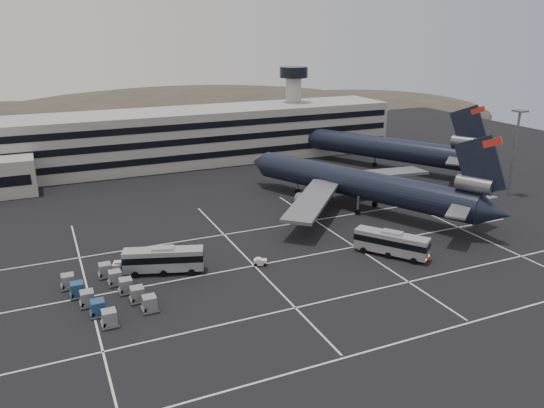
{
  "coord_description": "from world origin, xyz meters",
  "views": [
    {
      "loc": [
        -33.52,
        -64.14,
        34.31
      ],
      "look_at": [
        2.49,
        16.36,
        5.0
      ],
      "focal_mm": 35.0,
      "sensor_mm": 36.0,
      "label": 1
    }
  ],
  "objects": [
    {
      "name": "bus_near",
      "position": [
        15.2,
        -1.32,
        2.26
      ],
      "size": [
        8.98,
        11.07,
        4.12
      ],
      "rotation": [
        0.0,
        0.0,
        0.62
      ],
      "color": "#A2A5AA",
      "rests_on": "ground"
    },
    {
      "name": "tug_b",
      "position": [
        -4.99,
        3.85,
        0.56
      ],
      "size": [
        2.24,
        1.86,
        1.25
      ],
      "rotation": [
        0.0,
        0.0,
        1.16
      ],
      "color": "silver",
      "rests_on": "ground"
    },
    {
      "name": "lane_markings",
      "position": [
        0.95,
        0.72,
        0.01
      ],
      "size": [
        90.0,
        55.62,
        0.01
      ],
      "color": "silver",
      "rests_on": "ground"
    },
    {
      "name": "terminal",
      "position": [
        -2.95,
        71.14,
        6.93
      ],
      "size": [
        125.0,
        26.0,
        24.0
      ],
      "color": "gray",
      "rests_on": "ground"
    },
    {
      "name": "lightpole_right",
      "position": [
        58.0,
        15.0,
        11.82
      ],
      "size": [
        2.4,
        2.4,
        18.28
      ],
      "color": "slate",
      "rests_on": "ground"
    },
    {
      "name": "tug_a",
      "position": [
        -25.2,
        11.56,
        0.55
      ],
      "size": [
        1.74,
        2.2,
        1.25
      ],
      "rotation": [
        0.0,
        0.0,
        -0.33
      ],
      "color": "silver",
      "rests_on": "ground"
    },
    {
      "name": "ground",
      "position": [
        0.0,
        0.0,
        0.0
      ],
      "size": [
        260.0,
        260.0,
        0.0
      ],
      "primitive_type": "plane",
      "color": "black",
      "rests_on": "ground"
    },
    {
      "name": "trijet_main",
      "position": [
        23.3,
        19.97,
        5.25
      ],
      "size": [
        43.33,
        54.36,
        18.08
      ],
      "rotation": [
        0.0,
        0.0,
        0.43
      ],
      "color": "black",
      "rests_on": "ground"
    },
    {
      "name": "trijet_far",
      "position": [
        46.25,
        46.69,
        5.43
      ],
      "size": [
        34.32,
        53.0,
        18.08
      ],
      "rotation": [
        0.0,
        0.0,
        0.5
      ],
      "color": "black",
      "rests_on": "ground"
    },
    {
      "name": "bus_far",
      "position": [
        -19.04,
        7.16,
        2.24
      ],
      "size": [
        11.87,
        6.21,
        4.1
      ],
      "rotation": [
        0.0,
        0.0,
        1.25
      ],
      "color": "#A2A5AA",
      "rests_on": "ground"
    },
    {
      "name": "uld_cluster",
      "position": [
        -27.79,
        2.44,
        0.98
      ],
      "size": [
        11.7,
        16.93,
        2.01
      ],
      "rotation": [
        0.0,
        0.0,
        0.3
      ],
      "color": "#2D2D30",
      "rests_on": "ground"
    },
    {
      "name": "hills",
      "position": [
        17.99,
        170.0,
        -12.07
      ],
      "size": [
        352.0,
        180.0,
        44.0
      ],
      "color": "#38332B",
      "rests_on": "ground"
    }
  ]
}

